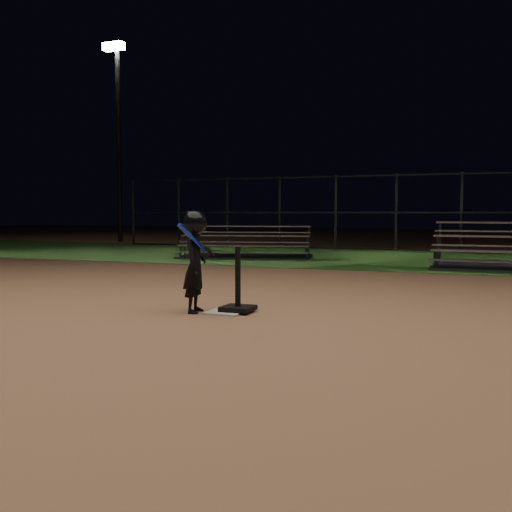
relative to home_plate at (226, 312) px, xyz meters
The scene contains 8 objects.
ground 0.01m from the home_plate, ahead, with size 80.00×80.00×0.00m, color #A26B49.
grass_strip 10.00m from the home_plate, 90.00° to the left, with size 60.00×8.00×0.01m, color #234C18.
home_plate is the anchor object (origin of this frame).
batting_tee 0.22m from the home_plate, 35.43° to the left, with size 0.38×0.38×0.81m.
child_batter 0.78m from the home_plate, 165.08° to the right, with size 0.43×0.64×1.28m.
bleacher_left 9.18m from the home_plate, 111.69° to the left, with size 3.90×2.54×0.88m.
backstop_fence 13.06m from the home_plate, 90.00° to the left, with size 20.08×0.08×2.50m.
light_pole_left 19.79m from the home_plate, 128.77° to the left, with size 0.90×0.53×8.30m.
Camera 1 is at (3.17, -6.79, 1.26)m, focal length 42.40 mm.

